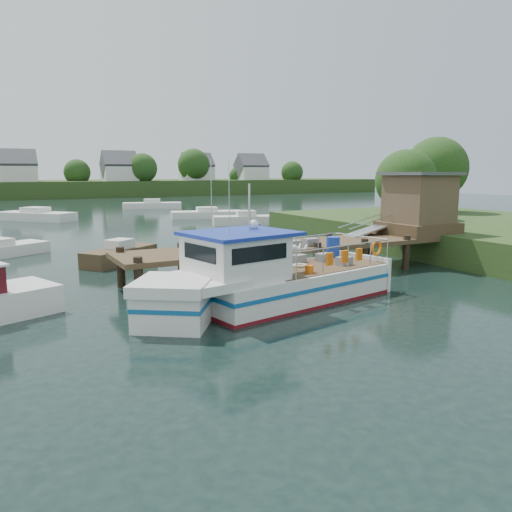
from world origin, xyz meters
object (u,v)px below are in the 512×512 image
lobster_boat (266,280)px  moored_rowboat (120,254)px  moored_far (152,205)px  moored_c (207,214)px  moored_b (246,220)px  moored_d (36,216)px  dock (380,220)px

lobster_boat → moored_rowboat: (-2.44, 10.37, -0.44)m
moored_far → moored_c: moored_far is taller
moored_b → moored_d: size_ratio=0.82×
lobster_boat → moored_d: bearing=85.8°
moored_rowboat → moored_c: moored_rowboat is taller
lobster_boat → dock: bearing=13.8°
moored_d → lobster_boat: bearing=-96.4°
lobster_boat → moored_c: size_ratio=1.40×
moored_b → dock: bearing=-114.9°
moored_c → moored_far: bearing=118.1°
moored_b → moored_d: moored_d is taller
moored_d → dock: bearing=-81.8°
dock → moored_d: 34.88m
moored_b → moored_c: bearing=77.0°
dock → moored_c: dock is taller
moored_b → moored_c: moored_b is taller
lobster_boat → moored_b: bearing=53.6°
lobster_boat → moored_b: lobster_boat is taller
moored_b → moored_rowboat: bearing=-152.4°
dock → moored_b: (3.00, 19.89, -1.78)m
moored_d → moored_far: bearing=22.9°
moored_rowboat → moored_c: (13.38, 20.94, -0.04)m
lobster_boat → moored_c: lobster_boat is taller
dock → moored_far: dock is taller
moored_b → moored_d: bearing=124.6°
lobster_boat → moored_far: lobster_boat is taller
lobster_boat → moored_c: (10.94, 31.31, -0.48)m
moored_rowboat → lobster_boat: bearing=-82.5°
moored_b → moored_d: 20.01m
dock → lobster_boat: lobster_boat is taller
moored_rowboat → moored_b: 19.21m
moored_rowboat → moored_b: moored_b is taller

